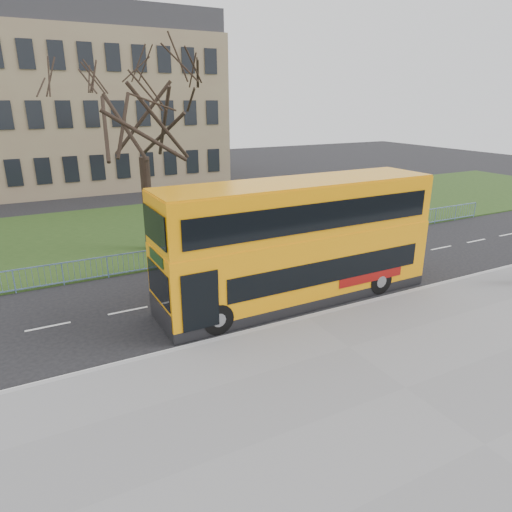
% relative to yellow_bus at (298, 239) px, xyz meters
% --- Properties ---
extents(ground, '(120.00, 120.00, 0.00)m').
position_rel_yellow_bus_xyz_m(ground, '(-0.75, -0.39, -2.69)').
color(ground, black).
rests_on(ground, ground).
extents(pavement, '(80.00, 10.50, 0.12)m').
position_rel_yellow_bus_xyz_m(pavement, '(-0.75, -7.14, -2.63)').
color(pavement, slate).
rests_on(pavement, ground).
extents(kerb, '(80.00, 0.20, 0.14)m').
position_rel_yellow_bus_xyz_m(kerb, '(-0.75, -1.94, -2.62)').
color(kerb, gray).
rests_on(kerb, ground).
extents(grass_verge, '(80.00, 15.40, 0.08)m').
position_rel_yellow_bus_xyz_m(grass_verge, '(-0.75, 13.91, -2.65)').
color(grass_verge, '#213A15').
rests_on(grass_verge, ground).
extents(guard_railing, '(40.00, 0.12, 1.10)m').
position_rel_yellow_bus_xyz_m(guard_railing, '(-0.75, 6.21, -2.14)').
color(guard_railing, '#6A8BBD').
rests_on(guard_railing, ground).
extents(bare_tree, '(8.57, 8.57, 12.24)m').
position_rel_yellow_bus_xyz_m(bare_tree, '(-3.75, 9.61, 3.51)').
color(bare_tree, black).
rests_on(bare_tree, grass_verge).
extents(civic_building, '(30.00, 15.00, 14.00)m').
position_rel_yellow_bus_xyz_m(civic_building, '(-5.75, 34.61, 4.31)').
color(civic_building, '#826A53').
rests_on(civic_building, ground).
extents(yellow_bus, '(11.99, 3.01, 5.01)m').
position_rel_yellow_bus_xyz_m(yellow_bus, '(0.00, 0.00, 0.00)').
color(yellow_bus, '#FF9D0A').
rests_on(yellow_bus, ground).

